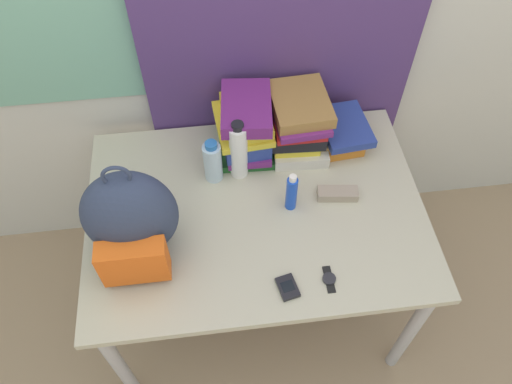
{
  "coord_description": "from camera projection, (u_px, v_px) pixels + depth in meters",
  "views": [
    {
      "loc": [
        -0.13,
        -0.6,
        2.26
      ],
      "look_at": [
        0.0,
        0.45,
        0.85
      ],
      "focal_mm": 35.0,
      "sensor_mm": 36.0,
      "label": 1
    }
  ],
  "objects": [
    {
      "name": "curtain_blue",
      "position": [
        283.0,
        10.0,
        1.73
      ],
      "size": [
        1.06,
        0.04,
        2.5
      ],
      "color": "#4C336B",
      "rests_on": "ground_plane"
    },
    {
      "name": "book_stack_right",
      "position": [
        342.0,
        131.0,
        2.0
      ],
      "size": [
        0.21,
        0.26,
        0.1
      ],
      "color": "orange",
      "rests_on": "desk"
    },
    {
      "name": "wristwatch",
      "position": [
        329.0,
        279.0,
        1.66
      ],
      "size": [
        0.04,
        0.1,
        0.01
      ],
      "color": "black",
      "rests_on": "desk"
    },
    {
      "name": "sunscreen_bottle",
      "position": [
        292.0,
        193.0,
        1.78
      ],
      "size": [
        0.04,
        0.04,
        0.18
      ],
      "color": "blue",
      "rests_on": "desk"
    },
    {
      "name": "backpack",
      "position": [
        131.0,
        219.0,
        1.6
      ],
      "size": [
        0.31,
        0.27,
        0.43
      ],
      "color": "#2D3851",
      "rests_on": "desk"
    },
    {
      "name": "desk",
      "position": [
        256.0,
        220.0,
        1.91
      ],
      "size": [
        1.24,
        0.89,
        0.75
      ],
      "color": "#B7B299",
      "rests_on": "ground_plane"
    },
    {
      "name": "cell_phone",
      "position": [
        288.0,
        287.0,
        1.64
      ],
      "size": [
        0.08,
        0.1,
        0.02
      ],
      "color": "black",
      "rests_on": "desk"
    },
    {
      "name": "wall_back",
      "position": [
        236.0,
        4.0,
        1.76
      ],
      "size": [
        6.0,
        0.06,
        2.5
      ],
      "color": "beige",
      "rests_on": "ground_plane"
    },
    {
      "name": "book_stack_left",
      "position": [
        245.0,
        127.0,
        1.92
      ],
      "size": [
        0.24,
        0.29,
        0.26
      ],
      "color": "#1E5623",
      "rests_on": "desk"
    },
    {
      "name": "water_bottle",
      "position": [
        213.0,
        162.0,
        1.86
      ],
      "size": [
        0.07,
        0.07,
        0.19
      ],
      "color": "silver",
      "rests_on": "desk"
    },
    {
      "name": "book_stack_center",
      "position": [
        298.0,
        123.0,
        1.94
      ],
      "size": [
        0.24,
        0.29,
        0.24
      ],
      "color": "silver",
      "rests_on": "desk"
    },
    {
      "name": "sports_bottle",
      "position": [
        239.0,
        151.0,
        1.84
      ],
      "size": [
        0.07,
        0.07,
        0.27
      ],
      "color": "white",
      "rests_on": "desk"
    },
    {
      "name": "sunglasses_case",
      "position": [
        338.0,
        194.0,
        1.86
      ],
      "size": [
        0.16,
        0.07,
        0.04
      ],
      "color": "gray",
      "rests_on": "desk"
    }
  ]
}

